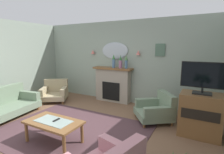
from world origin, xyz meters
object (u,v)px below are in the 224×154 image
(mantel_vase_left, at_px, (114,61))
(wall_mirror, at_px, (115,51))
(coffee_table, at_px, (54,124))
(wall_sconce_left, at_px, (93,52))
(wall_sconce_right, at_px, (138,53))
(armchair_near_fireplace, at_px, (55,92))
(tv_flatscreen, at_px, (203,77))
(fireplace, at_px, (113,85))
(framed_picture, at_px, (160,50))
(mantel_vase_right, at_px, (126,61))
(tv_cabinet, at_px, (200,115))
(armchair_by_coffee_table, at_px, (157,109))
(tv_remote, at_px, (56,120))
(mantel_vase_centre, at_px, (120,62))
(floral_couch, at_px, (2,106))

(mantel_vase_left, distance_m, wall_mirror, 0.38)
(coffee_table, bearing_deg, wall_sconce_left, 110.31)
(wall_sconce_right, height_order, armchair_near_fireplace, wall_sconce_right)
(armchair_near_fireplace, height_order, tv_flatscreen, tv_flatscreen)
(fireplace, relative_size, framed_picture, 3.78)
(mantel_vase_right, xyz_separation_m, wall_mirror, (-0.50, 0.17, 0.33))
(mantel_vase_right, distance_m, coffee_table, 2.99)
(tv_cabinet, relative_size, tv_flatscreen, 1.07)
(mantel_vase_left, relative_size, coffee_table, 0.40)
(armchair_by_coffee_table, bearing_deg, tv_remote, -127.33)
(wall_mirror, height_order, wall_sconce_left, wall_mirror)
(armchair_by_coffee_table, bearing_deg, tv_flatscreen, -17.93)
(armchair_near_fireplace, bearing_deg, framed_picture, 17.53)
(mantel_vase_centre, bearing_deg, wall_mirror, 150.46)
(wall_sconce_right, xyz_separation_m, tv_cabinet, (1.84, -1.26, -1.21))
(wall_mirror, relative_size, tv_cabinet, 1.07)
(coffee_table, height_order, armchair_near_fireplace, armchair_near_fireplace)
(wall_mirror, xyz_separation_m, armchair_near_fireplace, (-1.79, -1.03, -1.40))
(mantel_vase_centre, bearing_deg, wall_sconce_right, 12.31)
(mantel_vase_left, relative_size, tv_flatscreen, 0.52)
(fireplace, height_order, wall_sconce_left, wall_sconce_left)
(mantel_vase_centre, xyz_separation_m, floral_couch, (-2.21, -2.57, -1.04))
(fireplace, xyz_separation_m, mantel_vase_left, (0.05, -0.03, 0.81))
(mantel_vase_right, relative_size, tv_remote, 2.64)
(wall_mirror, bearing_deg, framed_picture, 0.38)
(wall_sconce_left, bearing_deg, floral_couch, -111.47)
(armchair_by_coffee_table, bearing_deg, wall_sconce_right, 132.17)
(tv_cabinet, bearing_deg, armchair_near_fireplace, 176.41)
(mantel_vase_left, distance_m, floral_couch, 3.40)
(wall_sconce_right, xyz_separation_m, coffee_table, (-0.62, -2.93, -1.28))
(mantel_vase_left, height_order, framed_picture, framed_picture)
(wall_sconce_right, relative_size, framed_picture, 0.39)
(mantel_vase_centre, relative_size, tv_flatscreen, 0.49)
(tv_remote, distance_m, tv_cabinet, 2.91)
(armchair_near_fireplace, bearing_deg, wall_sconce_left, 46.17)
(mantel_vase_left, relative_size, mantel_vase_centre, 1.06)
(floral_couch, bearing_deg, wall_sconce_right, 44.30)
(floral_couch, relative_size, armchair_near_fireplace, 1.61)
(framed_picture, bearing_deg, mantel_vase_right, -169.80)
(mantel_vase_left, xyz_separation_m, floral_couch, (-1.96, -2.57, -1.06))
(framed_picture, distance_m, armchair_near_fireplace, 3.74)
(armchair_by_coffee_table, distance_m, tv_cabinet, 1.02)
(tv_remote, distance_m, armchair_by_coffee_table, 2.41)
(wall_sconce_left, distance_m, framed_picture, 2.35)
(wall_sconce_left, bearing_deg, tv_cabinet, -19.59)
(mantel_vase_right, xyz_separation_m, tv_flatscreen, (2.19, -1.16, -0.14))
(mantel_vase_right, height_order, tv_cabinet, mantel_vase_right)
(coffee_table, bearing_deg, mantel_vase_centre, 88.63)
(coffee_table, height_order, tv_flatscreen, tv_flatscreen)
(coffee_table, relative_size, tv_cabinet, 1.22)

